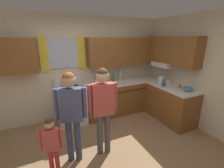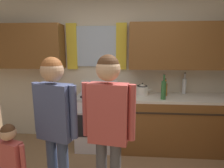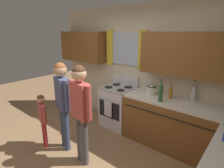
# 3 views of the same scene
# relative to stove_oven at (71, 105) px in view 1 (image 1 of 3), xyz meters

# --- Properties ---
(ground_plane) EXTENTS (12.00, 12.00, 0.00)m
(ground_plane) POSITION_rel_stove_oven_xyz_m (0.34, -1.54, -0.47)
(ground_plane) COLOR #93704C
(back_wall_unit) EXTENTS (4.60, 0.42, 2.60)m
(back_wall_unit) POSITION_rel_stove_oven_xyz_m (0.38, 0.27, 1.00)
(back_wall_unit) COLOR beige
(back_wall_unit) RESTS_ON ground
(right_wall_unit) EXTENTS (0.52, 4.05, 2.60)m
(right_wall_unit) POSITION_rel_stove_oven_xyz_m (2.63, -1.43, 0.94)
(right_wall_unit) COLOR beige
(right_wall_unit) RESTS_ON ground
(kitchen_counter_run) EXTENTS (2.29, 1.87, 0.90)m
(kitchen_counter_run) POSITION_rel_stove_oven_xyz_m (1.79, -0.33, -0.02)
(kitchen_counter_run) COLOR brown
(kitchen_counter_run) RESTS_ON ground
(stove_oven) EXTENTS (0.66, 0.67, 1.10)m
(stove_oven) POSITION_rel_stove_oven_xyz_m (0.00, 0.00, 0.00)
(stove_oven) COLOR silver
(stove_oven) RESTS_ON ground
(bottle_squat_brown) EXTENTS (0.08, 0.08, 0.21)m
(bottle_squat_brown) POSITION_rel_stove_oven_xyz_m (2.35, -0.50, 0.51)
(bottle_squat_brown) COLOR brown
(bottle_squat_brown) RESTS_ON kitchen_counter_run
(bottle_wine_green) EXTENTS (0.08, 0.08, 0.39)m
(bottle_wine_green) POSITION_rel_stove_oven_xyz_m (1.05, -0.17, 0.58)
(bottle_wine_green) COLOR #2D6633
(bottle_wine_green) RESTS_ON kitchen_counter_run
(bottle_tall_clear) EXTENTS (0.07, 0.07, 0.37)m
(bottle_tall_clear) POSITION_rel_stove_oven_xyz_m (1.48, 0.22, 0.57)
(bottle_tall_clear) COLOR silver
(bottle_tall_clear) RESTS_ON kitchen_counter_run
(bottle_oil_amber) EXTENTS (0.06, 0.06, 0.29)m
(bottle_oil_amber) POSITION_rel_stove_oven_xyz_m (1.13, 0.07, 0.54)
(bottle_oil_amber) COLOR #B27223
(bottle_oil_amber) RESTS_ON kitchen_counter_run
(mug_ceramic_white) EXTENTS (0.13, 0.08, 0.09)m
(mug_ceramic_white) POSITION_rel_stove_oven_xyz_m (2.43, -0.69, 0.48)
(mug_ceramic_white) COLOR white
(mug_ceramic_white) RESTS_ON kitchen_counter_run
(mug_cobalt_blue) EXTENTS (0.11, 0.07, 0.08)m
(mug_cobalt_blue) POSITION_rel_stove_oven_xyz_m (2.15, -0.82, 0.48)
(mug_cobalt_blue) COLOR #2D479E
(mug_cobalt_blue) RESTS_ON kitchen_counter_run
(cup_terracotta) EXTENTS (0.11, 0.07, 0.08)m
(cup_terracotta) POSITION_rel_stove_oven_xyz_m (2.41, -1.08, 0.47)
(cup_terracotta) COLOR #B76642
(cup_terracotta) RESTS_ON kitchen_counter_run
(stovetop_kettle) EXTENTS (0.27, 0.20, 0.21)m
(stovetop_kettle) POSITION_rel_stove_oven_xyz_m (0.75, 0.07, 0.53)
(stovetop_kettle) COLOR silver
(stovetop_kettle) RESTS_ON kitchen_counter_run
(water_pitcher) EXTENTS (0.19, 0.11, 0.22)m
(water_pitcher) POSITION_rel_stove_oven_xyz_m (2.19, -0.65, 0.54)
(water_pitcher) COLOR silver
(water_pitcher) RESTS_ON kitchen_counter_run
(mixing_bowl) EXTENTS (0.23, 0.23, 0.10)m
(mixing_bowl) POSITION_rel_stove_oven_xyz_m (2.42, -1.31, 0.48)
(mixing_bowl) COLOR teal
(mixing_bowl) RESTS_ON kitchen_counter_run
(adult_holding_child) EXTENTS (0.48, 0.25, 1.59)m
(adult_holding_child) POSITION_rel_stove_oven_xyz_m (-0.21, -1.29, 0.53)
(adult_holding_child) COLOR #38476B
(adult_holding_child) RESTS_ON ground
(adult_in_plaid) EXTENTS (0.50, 0.22, 1.61)m
(adult_in_plaid) POSITION_rel_stove_oven_xyz_m (0.32, -1.34, 0.55)
(adult_in_plaid) COLOR #4C4C51
(adult_in_plaid) RESTS_ON ground
(small_child) EXTENTS (0.33, 0.16, 1.01)m
(small_child) POSITION_rel_stove_oven_xyz_m (-0.56, -1.50, 0.16)
(small_child) COLOR red
(small_child) RESTS_ON ground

